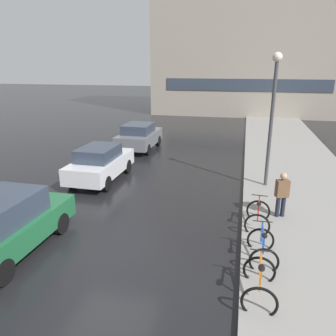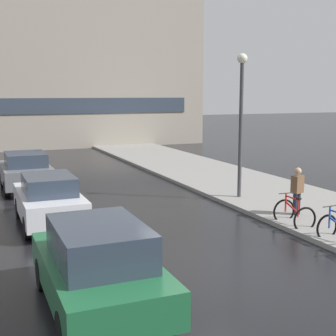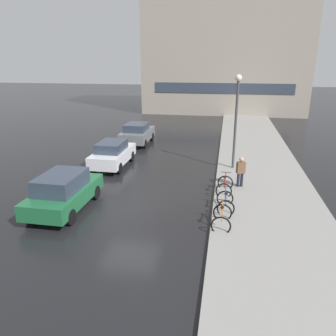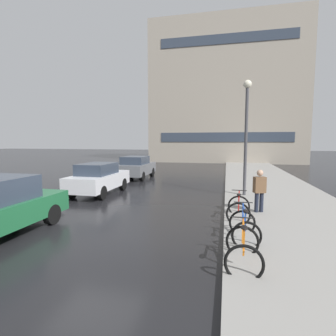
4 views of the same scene
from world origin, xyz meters
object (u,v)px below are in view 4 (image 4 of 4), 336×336
at_px(bicycle_nearest, 243,250).
at_px(streetlamp, 246,124).
at_px(car_white, 99,178).
at_px(car_grey, 136,167).
at_px(bicycle_second, 244,228).
at_px(pedestrian, 259,190).
at_px(bicycle_third, 239,209).

distance_m(bicycle_nearest, streetlamp, 7.71).
height_order(car_white, streetlamp, streetlamp).
bearing_deg(car_grey, bicycle_second, -57.55).
xyz_separation_m(bicycle_second, car_grey, (-6.74, 10.60, 0.40)).
bearing_deg(streetlamp, car_grey, 144.89).
distance_m(car_grey, pedestrian, 10.85).
xyz_separation_m(bicycle_nearest, car_white, (-6.57, 6.45, 0.38)).
distance_m(car_white, streetlamp, 7.54).
height_order(bicycle_nearest, streetlamp, streetlamp).
bearing_deg(pedestrian, bicycle_third, -131.88).
bearing_deg(pedestrian, streetlamp, 96.02).
relative_size(bicycle_second, car_white, 0.28).
height_order(bicycle_nearest, pedestrian, pedestrian).
xyz_separation_m(bicycle_third, pedestrian, (0.73, 0.82, 0.51)).
distance_m(car_white, car_grey, 5.64).
bearing_deg(car_grey, bicycle_third, -52.64).
distance_m(pedestrian, streetlamp, 3.85).
xyz_separation_m(car_white, pedestrian, (7.36, -2.29, 0.13)).
bearing_deg(streetlamp, bicycle_nearest, -93.81).
xyz_separation_m(bicycle_second, pedestrian, (0.67, 2.67, 0.52)).
height_order(bicycle_second, pedestrian, pedestrian).
bearing_deg(bicycle_third, pedestrian, 48.12).
xyz_separation_m(bicycle_second, car_white, (-6.69, 4.96, 0.39)).
xyz_separation_m(bicycle_third, car_white, (-6.62, 3.11, 0.38)).
height_order(bicycle_second, car_grey, car_grey).
distance_m(bicycle_second, car_white, 8.34).
relative_size(bicycle_third, streetlamp, 0.22).
bearing_deg(streetlamp, bicycle_third, -96.40).
xyz_separation_m(bicycle_nearest, bicycle_third, (0.05, 3.34, 0.00)).
distance_m(bicycle_nearest, car_white, 9.21).
bearing_deg(pedestrian, bicycle_second, -104.02).
xyz_separation_m(car_white, car_grey, (-0.05, 5.64, 0.01)).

